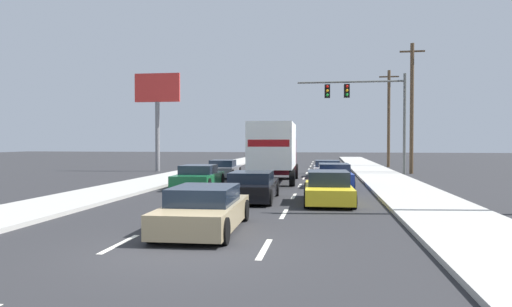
{
  "coord_description": "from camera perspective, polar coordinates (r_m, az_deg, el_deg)",
  "views": [
    {
      "loc": [
        3.0,
        -9.65,
        2.38
      ],
      "look_at": [
        -0.8,
        15.92,
        1.72
      ],
      "focal_mm": 32.26,
      "sensor_mm": 36.0,
      "label": 1
    }
  ],
  "objects": [
    {
      "name": "box_truck",
      "position": [
        26.76,
        2.32,
        0.55
      ],
      "size": [
        2.69,
        7.87,
        3.43
      ],
      "color": "white",
      "rests_on": "ground_plane"
    },
    {
      "name": "car_black",
      "position": [
        18.68,
        -0.55,
        -4.16
      ],
      "size": [
        2.02,
        4.32,
        1.16
      ],
      "color": "black",
      "rests_on": "ground_plane"
    },
    {
      "name": "lane_markings",
      "position": [
        30.28,
        2.74,
        -3.04
      ],
      "size": [
        3.54,
        52.0,
        0.01
      ],
      "color": "silver",
      "rests_on": "ground_plane"
    },
    {
      "name": "car_yellow",
      "position": [
        18.2,
        8.93,
        -4.29
      ],
      "size": [
        1.98,
        4.48,
        1.24
      ],
      "color": "yellow",
      "rests_on": "ground_plane"
    },
    {
      "name": "car_gray",
      "position": [
        30.65,
        -4.07,
        -1.99
      ],
      "size": [
        1.95,
        4.16,
        1.18
      ],
      "color": "slate",
      "rests_on": "ground_plane"
    },
    {
      "name": "roadside_billboard",
      "position": [
        38.09,
        -12.14,
        6.24
      ],
      "size": [
        3.75,
        0.36,
        7.89
      ],
      "color": "slate",
      "rests_on": "ground_plane"
    },
    {
      "name": "sidewalk_right",
      "position": [
        29.98,
        15.78,
        -3.01
      ],
      "size": [
        3.16,
        80.0,
        0.14
      ],
      "primitive_type": "cube",
      "color": "#B2AFA8",
      "rests_on": "ground_plane"
    },
    {
      "name": "ground_plane",
      "position": [
        34.86,
        3.49,
        -2.46
      ],
      "size": [
        140.0,
        140.0,
        0.0
      ],
      "primitive_type": "plane",
      "color": "#2B2B2D"
    },
    {
      "name": "utility_pole_far",
      "position": [
        45.15,
        16.14,
        4.33
      ],
      "size": [
        1.8,
        0.28,
        9.1
      ],
      "color": "brown",
      "rests_on": "ground_plane"
    },
    {
      "name": "car_white",
      "position": [
        31.47,
        8.83,
        -1.94
      ],
      "size": [
        1.95,
        4.05,
        1.13
      ],
      "color": "white",
      "rests_on": "ground_plane"
    },
    {
      "name": "car_blue",
      "position": [
        24.49,
        9.62,
        -2.78
      ],
      "size": [
        1.98,
        4.43,
        1.24
      ],
      "color": "#1E389E",
      "rests_on": "ground_plane"
    },
    {
      "name": "traffic_signal_mast",
      "position": [
        34.24,
        12.82,
        6.49
      ],
      "size": [
        7.72,
        0.69,
        7.26
      ],
      "color": "#595B56",
      "rests_on": "ground_plane"
    },
    {
      "name": "sidewalk_left",
      "position": [
        31.32,
        -9.88,
        -2.79
      ],
      "size": [
        3.16,
        80.0,
        0.14
      ],
      "primitive_type": "cube",
      "color": "#B2AFA8",
      "rests_on": "ground_plane"
    },
    {
      "name": "car_green",
      "position": [
        23.9,
        -7.12,
        -2.95
      ],
      "size": [
        2.06,
        4.49,
        1.19
      ],
      "color": "#196B38",
      "rests_on": "ground_plane"
    },
    {
      "name": "utility_pole_mid",
      "position": [
        36.14,
        18.76,
        5.5
      ],
      "size": [
        1.8,
        0.28,
        9.67
      ],
      "color": "brown",
      "rests_on": "ground_plane"
    },
    {
      "name": "car_tan",
      "position": [
        12.46,
        -6.47,
        -6.96
      ],
      "size": [
        2.01,
        4.37,
        1.19
      ],
      "color": "tan",
      "rests_on": "ground_plane"
    }
  ]
}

